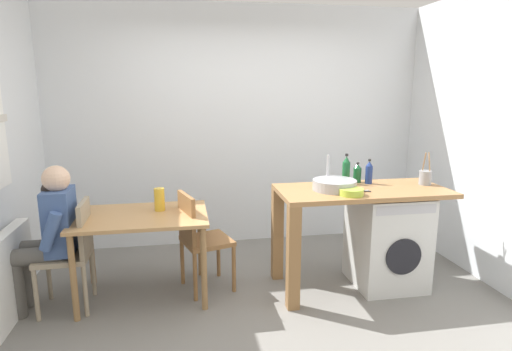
{
  "coord_description": "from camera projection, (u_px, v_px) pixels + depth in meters",
  "views": [
    {
      "loc": [
        -0.65,
        -3.04,
        1.79
      ],
      "look_at": [
        -0.03,
        0.45,
        1.05
      ],
      "focal_mm": 29.48,
      "sensor_mm": 36.0,
      "label": 1
    }
  ],
  "objects": [
    {
      "name": "ground_plane",
      "position": [
        270.0,
        313.0,
        3.41
      ],
      "size": [
        5.46,
        5.46,
        0.0
      ],
      "primitive_type": "plane",
      "color": "slate"
    },
    {
      "name": "wall_back",
      "position": [
        239.0,
        127.0,
        4.82
      ],
      "size": [
        4.6,
        0.1,
        2.7
      ],
      "primitive_type": "cube",
      "color": "silver",
      "rests_on": "ground_plane"
    },
    {
      "name": "radiator",
      "position": [
        9.0,
        276.0,
        3.28
      ],
      "size": [
        0.1,
        0.8,
        0.7
      ],
      "primitive_type": "cube",
      "color": "white",
      "rests_on": "ground_plane"
    },
    {
      "name": "dining_table",
      "position": [
        142.0,
        225.0,
        3.58
      ],
      "size": [
        1.1,
        0.76,
        0.74
      ],
      "color": "tan",
      "rests_on": "ground_plane"
    },
    {
      "name": "chair_person_seat",
      "position": [
        73.0,
        249.0,
        3.41
      ],
      "size": [
        0.41,
        0.41,
        0.9
      ],
      "rotation": [
        0.0,
        0.0,
        1.6
      ],
      "color": "gray",
      "rests_on": "ground_plane"
    },
    {
      "name": "chair_opposite",
      "position": [
        199.0,
        236.0,
        3.71
      ],
      "size": [
        0.5,
        0.5,
        0.9
      ],
      "rotation": [
        0.0,
        0.0,
        -1.27
      ],
      "color": "olive",
      "rests_on": "ground_plane"
    },
    {
      "name": "seated_person",
      "position": [
        50.0,
        231.0,
        3.35
      ],
      "size": [
        0.5,
        0.51,
        1.2
      ],
      "rotation": [
        0.0,
        0.0,
        1.6
      ],
      "color": "#595651",
      "rests_on": "ground_plane"
    },
    {
      "name": "kitchen_counter",
      "position": [
        339.0,
        207.0,
        3.7
      ],
      "size": [
        1.5,
        0.68,
        0.92
      ],
      "color": "#9E7042",
      "rests_on": "ground_plane"
    },
    {
      "name": "washing_machine",
      "position": [
        387.0,
        239.0,
        3.85
      ],
      "size": [
        0.6,
        0.61,
        0.86
      ],
      "color": "silver",
      "rests_on": "ground_plane"
    },
    {
      "name": "sink_basin",
      "position": [
        334.0,
        185.0,
        3.65
      ],
      "size": [
        0.38,
        0.38,
        0.09
      ],
      "primitive_type": "cylinder",
      "color": "#9EA0A5",
      "rests_on": "kitchen_counter"
    },
    {
      "name": "tap",
      "position": [
        328.0,
        170.0,
        3.8
      ],
      "size": [
        0.02,
        0.02,
        0.28
      ],
      "primitive_type": "cylinder",
      "color": "#B2B2B7",
      "rests_on": "kitchen_counter"
    },
    {
      "name": "bottle_tall_green",
      "position": [
        346.0,
        170.0,
        3.88
      ],
      "size": [
        0.07,
        0.07,
        0.28
      ],
      "color": "#19592D",
      "rests_on": "kitchen_counter"
    },
    {
      "name": "bottle_squat_brown",
      "position": [
        357.0,
        173.0,
        3.94
      ],
      "size": [
        0.07,
        0.07,
        0.19
      ],
      "color": "#19592D",
      "rests_on": "kitchen_counter"
    },
    {
      "name": "bottle_clear_small",
      "position": [
        369.0,
        173.0,
        3.88
      ],
      "size": [
        0.07,
        0.07,
        0.23
      ],
      "color": "navy",
      "rests_on": "kitchen_counter"
    },
    {
      "name": "mixing_bowl",
      "position": [
        351.0,
        192.0,
        3.47
      ],
      "size": [
        0.2,
        0.2,
        0.06
      ],
      "color": "#A8C63D",
      "rests_on": "kitchen_counter"
    },
    {
      "name": "utensil_crock",
      "position": [
        425.0,
        177.0,
        3.84
      ],
      "size": [
        0.11,
        0.11,
        0.3
      ],
      "color": "gray",
      "rests_on": "kitchen_counter"
    },
    {
      "name": "vase",
      "position": [
        159.0,
        199.0,
        3.66
      ],
      "size": [
        0.09,
        0.09,
        0.2
      ],
      "primitive_type": "cylinder",
      "color": "gold",
      "rests_on": "dining_table"
    },
    {
      "name": "scissors",
      "position": [
        362.0,
        191.0,
        3.6
      ],
      "size": [
        0.15,
        0.06,
        0.01
      ],
      "color": "#B2B2B7",
      "rests_on": "kitchen_counter"
    }
  ]
}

